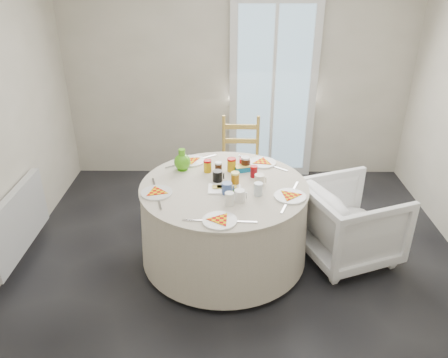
{
  "coord_description": "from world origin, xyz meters",
  "views": [
    {
      "loc": [
        -0.11,
        -3.0,
        2.44
      ],
      "look_at": [
        -0.15,
        0.21,
        0.8
      ],
      "focal_mm": 35.0,
      "sensor_mm": 36.0,
      "label": 1
    }
  ],
  "objects_px": {
    "table": "(224,222)",
    "armchair": "(350,219)",
    "radiator": "(19,221)",
    "wooden_chair": "(240,164)",
    "green_pitcher": "(182,156)"
  },
  "relations": [
    {
      "from": "radiator",
      "to": "table",
      "type": "bearing_deg",
      "value": 0.31
    },
    {
      "from": "table",
      "to": "armchair",
      "type": "height_order",
      "value": "armchair"
    },
    {
      "from": "radiator",
      "to": "wooden_chair",
      "type": "height_order",
      "value": "wooden_chair"
    },
    {
      "from": "armchair",
      "to": "green_pitcher",
      "type": "xyz_separation_m",
      "value": [
        -1.48,
        0.25,
        0.48
      ]
    },
    {
      "from": "radiator",
      "to": "wooden_chair",
      "type": "distance_m",
      "value": 2.21
    },
    {
      "from": "wooden_chair",
      "to": "armchair",
      "type": "height_order",
      "value": "wooden_chair"
    },
    {
      "from": "radiator",
      "to": "armchair",
      "type": "distance_m",
      "value": 2.9
    },
    {
      "from": "radiator",
      "to": "green_pitcher",
      "type": "xyz_separation_m",
      "value": [
        1.42,
        0.31,
        0.49
      ]
    },
    {
      "from": "wooden_chair",
      "to": "armchair",
      "type": "bearing_deg",
      "value": -43.41
    },
    {
      "from": "table",
      "to": "armchair",
      "type": "xyz_separation_m",
      "value": [
        1.11,
        0.05,
        0.02
      ]
    },
    {
      "from": "wooden_chair",
      "to": "table",
      "type": "bearing_deg",
      "value": -96.96
    },
    {
      "from": "green_pitcher",
      "to": "armchair",
      "type": "bearing_deg",
      "value": -11.02
    },
    {
      "from": "table",
      "to": "green_pitcher",
      "type": "bearing_deg",
      "value": 141.35
    },
    {
      "from": "radiator",
      "to": "green_pitcher",
      "type": "distance_m",
      "value": 1.53
    },
    {
      "from": "table",
      "to": "green_pitcher",
      "type": "distance_m",
      "value": 0.69
    }
  ]
}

